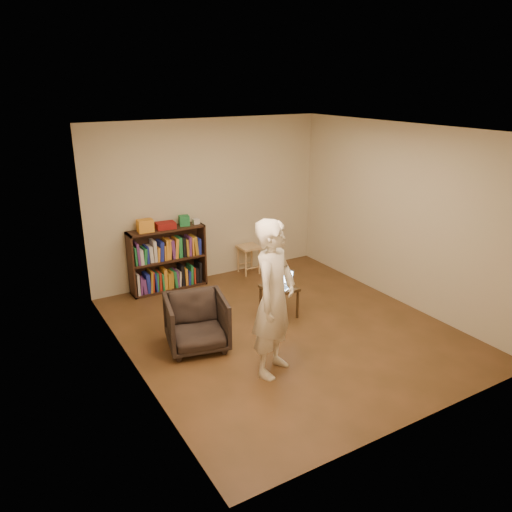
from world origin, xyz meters
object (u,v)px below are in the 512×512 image
stool (249,251)px  laptop (281,282)px  side_table (279,292)px  bookshelf (168,262)px  armchair (197,323)px  person (274,299)px

stool → laptop: laptop is taller
stool → side_table: (-0.46, -1.65, -0.03)m
bookshelf → laptop: size_ratio=3.02×
laptop → side_table: bearing=-105.9°
stool → armchair: 2.60m
bookshelf → side_table: bookshelf is taller
bookshelf → laptop: bearing=-59.3°
bookshelf → person: size_ratio=0.67×
bookshelf → person: (0.16, -2.86, 0.46)m
side_table → person: bearing=-125.5°
stool → side_table: stool is taller
armchair → side_table: armchair is taller
side_table → stool: bearing=74.6°
laptop → person: bearing=-64.8°
side_table → person: size_ratio=0.25×
laptop → bookshelf: bearing=-177.6°
bookshelf → stool: size_ratio=2.46×
stool → side_table: 1.71m
laptop → person: 1.50m
laptop → person: (-0.86, -1.16, 0.40)m
side_table → bookshelf: bearing=119.7°
laptop → person: person is taller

